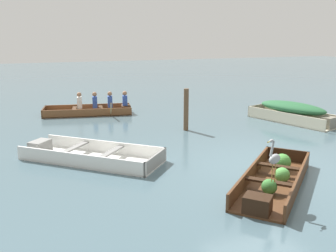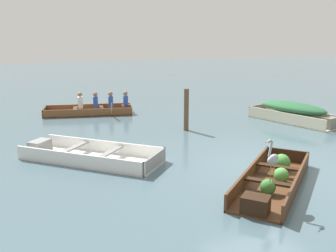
{
  "view_description": "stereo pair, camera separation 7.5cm",
  "coord_description": "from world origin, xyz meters",
  "px_view_note": "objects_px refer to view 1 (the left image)",
  "views": [
    {
      "loc": [
        -5.34,
        -6.8,
        2.99
      ],
      "look_at": [
        -1.22,
        3.44,
        0.35
      ],
      "focal_mm": 40.0,
      "sensor_mm": 36.0,
      "label": 1
    },
    {
      "loc": [
        -5.27,
        -6.83,
        2.99
      ],
      "look_at": [
        -1.22,
        3.44,
        0.35
      ],
      "focal_mm": 40.0,
      "sensor_mm": 36.0,
      "label": 2
    }
  ],
  "objects_px": {
    "rowboat_wooden_brown_with_crew": "(94,109)",
    "mooring_post": "(186,110)",
    "dinghy_dark_varnish_foreground": "(274,179)",
    "skiff_cream_far_moored": "(293,110)",
    "heron_on_dinghy": "(274,158)",
    "skiff_white_near_moored": "(86,155)"
  },
  "relations": [
    {
      "from": "heron_on_dinghy",
      "to": "mooring_post",
      "type": "height_order",
      "value": "mooring_post"
    },
    {
      "from": "skiff_white_near_moored",
      "to": "skiff_cream_far_moored",
      "type": "relative_size",
      "value": 1.03
    },
    {
      "from": "skiff_cream_far_moored",
      "to": "heron_on_dinghy",
      "type": "bearing_deg",
      "value": -132.74
    },
    {
      "from": "dinghy_dark_varnish_foreground",
      "to": "mooring_post",
      "type": "distance_m",
      "value": 5.0
    },
    {
      "from": "skiff_white_near_moored",
      "to": "rowboat_wooden_brown_with_crew",
      "type": "xyz_separation_m",
      "value": [
        1.3,
        5.62,
        0.09
      ]
    },
    {
      "from": "skiff_white_near_moored",
      "to": "heron_on_dinghy",
      "type": "xyz_separation_m",
      "value": [
        2.7,
        -3.84,
        0.78
      ]
    },
    {
      "from": "skiff_white_near_moored",
      "to": "heron_on_dinghy",
      "type": "relative_size",
      "value": 4.05
    },
    {
      "from": "skiff_white_near_moored",
      "to": "skiff_cream_far_moored",
      "type": "xyz_separation_m",
      "value": [
        7.6,
        1.47,
        0.32
      ]
    },
    {
      "from": "rowboat_wooden_brown_with_crew",
      "to": "mooring_post",
      "type": "height_order",
      "value": "mooring_post"
    },
    {
      "from": "skiff_cream_far_moored",
      "to": "heron_on_dinghy",
      "type": "relative_size",
      "value": 3.93
    },
    {
      "from": "rowboat_wooden_brown_with_crew",
      "to": "dinghy_dark_varnish_foreground",
      "type": "bearing_deg",
      "value": -77.18
    },
    {
      "from": "rowboat_wooden_brown_with_crew",
      "to": "skiff_cream_far_moored",
      "type": "bearing_deg",
      "value": -33.37
    },
    {
      "from": "skiff_cream_far_moored",
      "to": "rowboat_wooden_brown_with_crew",
      "type": "distance_m",
      "value": 7.55
    },
    {
      "from": "rowboat_wooden_brown_with_crew",
      "to": "mooring_post",
      "type": "distance_m",
      "value": 4.45
    },
    {
      "from": "skiff_cream_far_moored",
      "to": "mooring_post",
      "type": "relative_size",
      "value": 2.41
    },
    {
      "from": "rowboat_wooden_brown_with_crew",
      "to": "mooring_post",
      "type": "bearing_deg",
      "value": -59.15
    },
    {
      "from": "skiff_cream_far_moored",
      "to": "mooring_post",
      "type": "xyz_separation_m",
      "value": [
        -4.03,
        0.35,
        0.26
      ]
    },
    {
      "from": "dinghy_dark_varnish_foreground",
      "to": "skiff_cream_far_moored",
      "type": "bearing_deg",
      "value": 46.93
    },
    {
      "from": "skiff_white_near_moored",
      "to": "dinghy_dark_varnish_foreground",
      "type": "bearing_deg",
      "value": -43.68
    },
    {
      "from": "heron_on_dinghy",
      "to": "dinghy_dark_varnish_foreground",
      "type": "bearing_deg",
      "value": 49.52
    },
    {
      "from": "dinghy_dark_varnish_foreground",
      "to": "heron_on_dinghy",
      "type": "height_order",
      "value": "heron_on_dinghy"
    },
    {
      "from": "heron_on_dinghy",
      "to": "skiff_cream_far_moored",
      "type": "bearing_deg",
      "value": 47.26
    }
  ]
}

